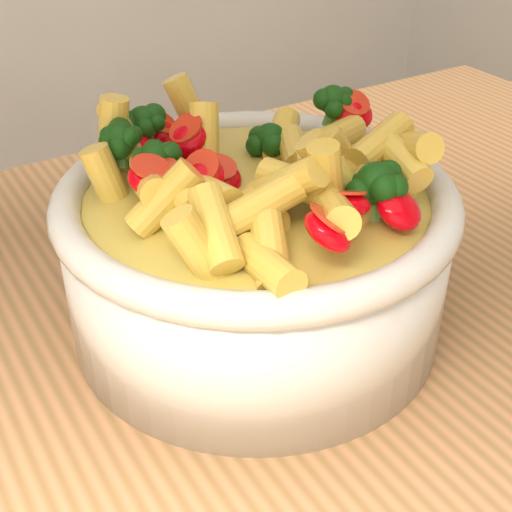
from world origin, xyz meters
TOP-DOWN VIEW (x-y plane):
  - table at (0.00, 0.00)m, footprint 1.20×0.80m
  - serving_bowl at (0.03, 0.05)m, footprint 0.27×0.27m
  - pasta_salad at (0.03, 0.05)m, footprint 0.22×0.22m

SIDE VIEW (x-z plane):
  - table at x=0.00m, z-range 0.35..1.25m
  - serving_bowl at x=0.03m, z-range 0.90..1.02m
  - pasta_salad at x=0.03m, z-range 1.01..1.06m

